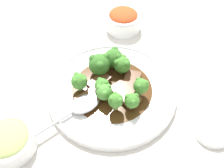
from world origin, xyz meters
name	(u,v)px	position (x,y,z in m)	size (l,w,h in m)	color
ground_plane	(112,93)	(0.00, 0.00, 0.00)	(4.00, 4.00, 0.00)	silver
main_plate	(112,90)	(0.00, 0.00, 0.01)	(0.31, 0.31, 0.02)	white
beef_strip_0	(131,82)	(-0.01, 0.05, 0.02)	(0.07, 0.06, 0.01)	#56331E
beef_strip_1	(99,82)	(-0.02, -0.03, 0.03)	(0.06, 0.06, 0.01)	#56331E
beef_strip_2	(90,98)	(0.03, -0.06, 0.02)	(0.07, 0.07, 0.01)	brown
beef_strip_3	(125,94)	(0.03, 0.03, 0.02)	(0.08, 0.07, 0.01)	brown
broccoli_floret_0	(104,92)	(0.03, -0.02, 0.04)	(0.04, 0.04, 0.04)	#7FA84C
broccoli_floret_1	(116,100)	(0.06, 0.00, 0.05)	(0.03, 0.03, 0.05)	#7FA84C
broccoli_floret_2	(102,85)	(0.01, -0.02, 0.04)	(0.03, 0.03, 0.04)	#8EB756
broccoli_floret_3	(132,101)	(0.06, 0.04, 0.04)	(0.03, 0.03, 0.04)	#7FA84C
broccoli_floret_4	(122,64)	(-0.05, 0.03, 0.05)	(0.04, 0.04, 0.05)	#8EB756
broccoli_floret_5	(79,81)	(-0.01, -0.08, 0.05)	(0.04, 0.04, 0.05)	#7FA84C
broccoli_floret_6	(99,64)	(-0.05, -0.02, 0.05)	(0.05, 0.05, 0.05)	#8EB756
broccoli_floret_7	(114,58)	(-0.07, 0.01, 0.05)	(0.05, 0.05, 0.05)	#7FA84C
broccoli_floret_8	(141,86)	(0.03, 0.06, 0.05)	(0.04, 0.04, 0.05)	#8EB756
serving_spoon	(78,107)	(0.05, -0.08, 0.03)	(0.15, 0.23, 0.01)	silver
side_bowl_kimchi	(123,19)	(-0.24, 0.07, 0.03)	(0.11, 0.11, 0.06)	white
side_bowl_appetizer	(8,141)	(0.11, -0.23, 0.02)	(0.11, 0.11, 0.05)	white
sauce_dish	(213,131)	(0.14, 0.20, 0.01)	(0.08, 0.08, 0.01)	white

